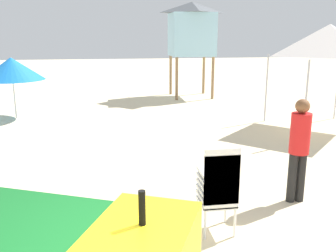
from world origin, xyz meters
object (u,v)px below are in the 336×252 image
(stacked_plastic_chairs, at_px, (219,184))
(beach_umbrella_left, at_px, (12,69))
(lifeguard_near_left, at_px, (299,144))
(popup_canopy, at_px, (329,40))
(lifeguard_tower, at_px, (192,29))

(stacked_plastic_chairs, bearing_deg, beach_umbrella_left, 118.73)
(lifeguard_near_left, distance_m, beach_umbrella_left, 9.63)
(lifeguard_near_left, distance_m, popup_canopy, 5.65)
(popup_canopy, distance_m, beach_umbrella_left, 9.72)
(lifeguard_near_left, xyz_separation_m, popup_canopy, (3.10, 4.46, 1.55))
(lifeguard_near_left, relative_size, beach_umbrella_left, 0.84)
(popup_canopy, xyz_separation_m, beach_umbrella_left, (-9.21, 2.97, -0.92))
(stacked_plastic_chairs, relative_size, lifeguard_near_left, 0.74)
(popup_canopy, bearing_deg, lifeguard_tower, 111.57)
(stacked_plastic_chairs, distance_m, lifeguard_tower, 12.04)
(lifeguard_tower, relative_size, beach_umbrella_left, 1.95)
(lifeguard_near_left, xyz_separation_m, lifeguard_tower, (0.59, 10.82, 1.93))
(lifeguard_tower, bearing_deg, popup_canopy, -68.43)
(lifeguard_near_left, height_order, beach_umbrella_left, beach_umbrella_left)
(stacked_plastic_chairs, bearing_deg, popup_canopy, 48.44)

